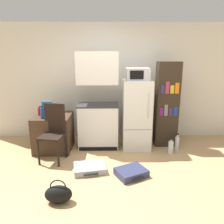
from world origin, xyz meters
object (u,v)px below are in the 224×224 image
at_px(side_table, 54,132).
at_px(kitchen_hutch, 98,105).
at_px(suitcase_large_flat, 131,172).
at_px(chair, 54,128).
at_px(bowl, 60,114).
at_px(bottle_blue_soda, 42,113).
at_px(cereal_box, 47,109).
at_px(bottle_clear_short, 56,108).
at_px(water_bottle_middle, 171,147).
at_px(bottle_milk_white, 51,110).
at_px(handbag, 58,194).
at_px(microwave, 138,74).
at_px(bookshelf, 167,105).
at_px(water_bottle_front, 177,143).
at_px(suitcase_small_flat, 90,168).
at_px(refrigerator, 136,115).
at_px(bottle_ketchup_red, 40,111).

distance_m(side_table, kitchen_hutch, 1.06).
bearing_deg(suitcase_large_flat, chair, 128.74).
relative_size(bowl, suitcase_large_flat, 0.29).
height_order(bottle_blue_soda, cereal_box, cereal_box).
bearing_deg(bottle_blue_soda, kitchen_hutch, 18.40).
height_order(bottle_clear_short, water_bottle_middle, bottle_clear_short).
height_order(bowl, chair, chair).
bearing_deg(kitchen_hutch, bowl, -171.28).
distance_m(cereal_box, chair, 0.52).
bearing_deg(bottle_milk_white, bottle_clear_short, 69.03).
xyz_separation_m(bowl, handbag, (0.32, -1.74, -0.62)).
bearing_deg(water_bottle_middle, bottle_blue_soda, 179.30).
bearing_deg(microwave, bookshelf, 11.54).
distance_m(kitchen_hutch, microwave, 1.01).
xyz_separation_m(bowl, water_bottle_front, (2.38, -0.09, -0.60)).
distance_m(bottle_milk_white, chair, 0.66).
xyz_separation_m(chair, water_bottle_front, (2.40, 0.38, -0.46)).
bearing_deg(cereal_box, suitcase_large_flat, -33.23).
bearing_deg(bowl, bottle_milk_white, 145.88).
height_order(cereal_box, suitcase_small_flat, cereal_box).
height_order(bowl, suitcase_large_flat, bowl).
bearing_deg(water_bottle_middle, handbag, -141.93).
height_order(cereal_box, water_bottle_middle, cereal_box).
distance_m(side_table, bookshelf, 2.41).
bearing_deg(bowl, handbag, -79.63).
bearing_deg(side_table, refrigerator, 2.88).
height_order(bottle_ketchup_red, handbag, bottle_ketchup_red).
relative_size(kitchen_hutch, bottle_milk_white, 12.10).
distance_m(bottle_clear_short, suitcase_small_flat, 1.64).
distance_m(chair, suitcase_small_flat, 0.99).
xyz_separation_m(bottle_milk_white, handbag, (0.53, -1.88, -0.66)).
height_order(bookshelf, handbag, bookshelf).
xyz_separation_m(bottle_ketchup_red, chair, (0.38, -0.48, -0.19)).
xyz_separation_m(microwave, bottle_ketchup_red, (-1.95, -0.06, -0.73)).
bearing_deg(bookshelf, chair, -163.17).
xyz_separation_m(cereal_box, suitcase_large_flat, (1.56, -1.02, -0.81)).
distance_m(microwave, water_bottle_front, 1.62).
bearing_deg(bowl, microwave, 2.62).
xyz_separation_m(refrigerator, bottle_clear_short, (-1.69, 0.23, 0.09)).
xyz_separation_m(kitchen_hutch, microwave, (0.79, -0.05, 0.64)).
relative_size(bottle_milk_white, bowl, 0.97).
height_order(bottle_ketchup_red, suitcase_large_flat, bottle_ketchup_red).
height_order(microwave, water_bottle_front, microwave).
bearing_deg(handbag, microwave, 55.80).
relative_size(refrigerator, handbag, 3.91).
relative_size(side_table, cereal_box, 2.49).
height_order(refrigerator, chair, refrigerator).
xyz_separation_m(kitchen_hutch, water_bottle_middle, (1.44, -0.38, -0.76)).
bearing_deg(microwave, suitcase_small_flat, -131.72).
relative_size(side_table, chair, 0.71).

